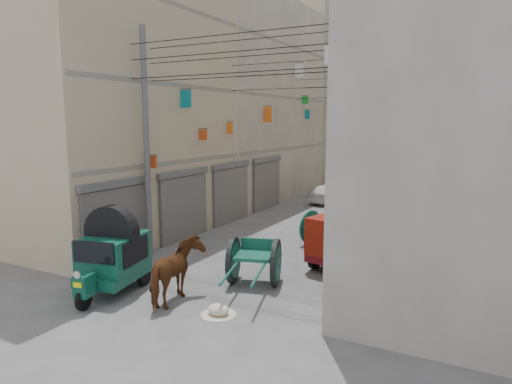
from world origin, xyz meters
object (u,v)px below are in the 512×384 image
Objects in this scene: mini_truck at (342,243)px; second_cart at (325,229)px; feed_sack at (218,310)px; tonga_cart at (254,260)px; auto_rickshaw at (113,253)px; distant_car_white at (330,193)px; horse at (177,272)px; distant_car_green at (403,165)px; distant_car_grey at (416,186)px.

second_cart is (-1.35, 2.17, -0.14)m from mini_truck.
tonga_cart is at bearing 96.22° from feed_sack.
tonga_cart is (3.24, 2.41, -0.39)m from auto_rickshaw.
distant_car_white is (-2.55, 14.24, -0.14)m from tonga_cart.
horse reaches higher than tonga_cart.
second_cart is (3.73, 7.29, -0.40)m from auto_rickshaw.
second_cart is 0.53× the size of distant_car_white.
tonga_cart is 2.49m from horse.
distant_car_green is (-2.09, 35.25, -0.15)m from tonga_cart.
second_cart is 30.48m from distant_car_green.
distant_car_white is at bearing 83.29° from tonga_cart.
tonga_cart is 1.80× the size of second_cart.
horse is (2.09, 0.20, -0.27)m from auto_rickshaw.
second_cart is 7.28m from horse.
distant_car_grey is (2.67, 22.01, -0.25)m from horse.
mini_truck is 0.94× the size of distant_car_grey.
auto_rickshaw is 0.85× the size of tonga_cart.
mini_truck reaches higher than second_cart.
horse is (-1.42, 0.18, 0.70)m from feed_sack.
auto_rickshaw reaches higher than second_cart.
second_cart is 7.29m from feed_sack.
feed_sack is (-1.58, -5.09, -0.71)m from mini_truck.
distant_car_grey is (1.25, 22.19, 0.45)m from feed_sack.
tonga_cart is 0.97× the size of mini_truck.
tonga_cart is at bearing -92.40° from distant_car_grey.
auto_rickshaw is 0.81× the size of distant_car_white.
auto_rickshaw is 3.64m from feed_sack.
distant_car_white reaches higher than feed_sack.
mini_truck is at bearing -42.02° from second_cart.
horse is at bearing 103.42° from distant_car_white.
horse is 0.51× the size of distant_car_green.
feed_sack is 16.87m from distant_car_white.
second_cart is 0.92× the size of horse.
horse is (-3.00, -4.91, -0.01)m from mini_truck.
horse is 0.55× the size of distant_car_grey.
feed_sack is 0.16× the size of distant_car_grey.
horse reaches higher than feed_sack.
second_cart is 0.46× the size of distant_car_green.
second_cart is at bearing 134.41° from mini_truck.
distant_car_green is (-2.35, 37.64, 0.43)m from feed_sack.
horse is at bearing 97.94° from distant_car_green.
tonga_cart is 14.47m from distant_car_white.
distant_car_white is 0.88× the size of distant_car_green.
feed_sack is at bearing -91.26° from distant_car_grey.
mini_truck reaches higher than feed_sack.
auto_rickshaw is at bearing 96.19° from distant_car_white.
feed_sack is (0.26, -2.39, -0.58)m from tonga_cart.
tonga_cart reaches higher than distant_car_white.
distant_car_green is (-3.93, 32.54, -0.28)m from mini_truck.
auto_rickshaw is 8.20m from second_cart.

